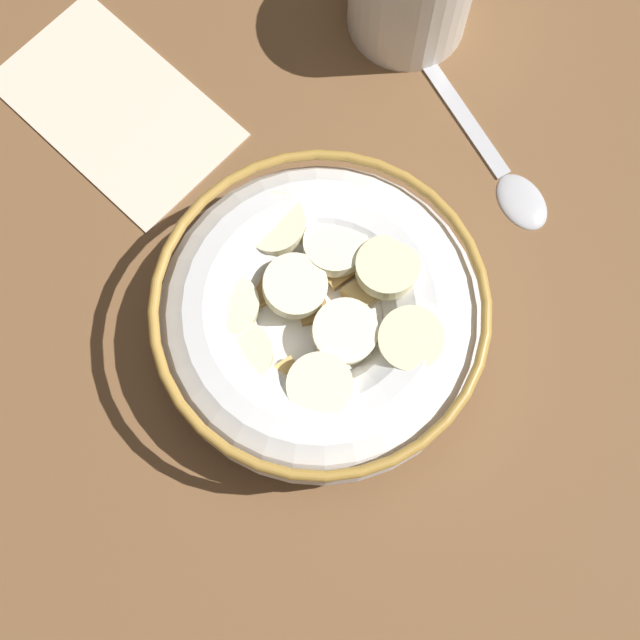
% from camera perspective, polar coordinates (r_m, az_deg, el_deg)
% --- Properties ---
extents(ground_plane, '(0.93, 0.93, 0.02)m').
position_cam_1_polar(ground_plane, '(0.53, 0.00, -1.14)').
color(ground_plane, brown).
extents(cereal_bowl, '(0.19, 0.19, 0.06)m').
position_cam_1_polar(cereal_bowl, '(0.48, -0.02, 0.07)').
color(cereal_bowl, white).
rests_on(cereal_bowl, ground_plane).
extents(spoon, '(0.14, 0.06, 0.01)m').
position_cam_1_polar(spoon, '(0.56, 12.03, 9.53)').
color(spoon, '#B7B7BC').
rests_on(spoon, ground_plane).
extents(folded_napkin, '(0.15, 0.09, 0.00)m').
position_cam_1_polar(folded_napkin, '(0.59, -13.35, 13.50)').
color(folded_napkin, beige).
rests_on(folded_napkin, ground_plane).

